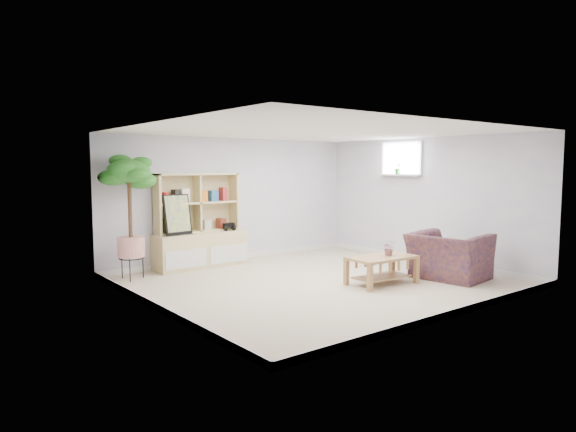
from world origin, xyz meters
TOP-DOWN VIEW (x-y plane):
  - floor at (0.00, 0.00)m, footprint 5.50×5.00m
  - ceiling at (0.00, 0.00)m, footprint 5.50×5.00m
  - walls at (0.00, 0.00)m, footprint 5.51×5.01m
  - baseboard at (0.00, 0.00)m, footprint 5.50×5.00m
  - window at (2.73, 0.60)m, footprint 0.10×0.98m
  - window_sill at (2.67, 0.60)m, footprint 0.14×1.00m
  - storage_unit at (-0.91, 2.24)m, footprint 1.73×0.58m
  - poster at (-1.39, 2.17)m, footprint 0.53×0.17m
  - toy_truck at (-0.34, 2.18)m, footprint 0.33×0.26m
  - coffee_table at (0.68, -0.74)m, footprint 1.12×0.65m
  - table_plant at (0.82, -0.76)m, footprint 0.28×0.27m
  - floor_tree at (-2.30, 2.01)m, footprint 0.77×0.77m
  - armchair at (1.85, -1.16)m, footprint 1.15×1.29m
  - sill_plant at (2.67, 0.65)m, footprint 0.15×0.13m

SIDE VIEW (x-z plane):
  - floor at x=0.00m, z-range -0.01..0.01m
  - baseboard at x=0.00m, z-range 0.00..0.10m
  - coffee_table at x=0.68m, z-range 0.00..0.44m
  - armchair at x=1.85m, z-range 0.00..0.86m
  - table_plant at x=0.82m, z-range 0.44..0.68m
  - toy_truck at x=-0.34m, z-range 0.65..0.81m
  - storage_unit at x=-0.91m, z-range 0.00..1.73m
  - poster at x=-1.39m, z-range 0.65..1.36m
  - floor_tree at x=-2.30m, z-range 0.00..2.05m
  - walls at x=0.00m, z-range 0.00..2.40m
  - window_sill at x=2.67m, z-range 1.66..1.70m
  - sill_plant at x=2.67m, z-range 1.70..1.93m
  - window at x=2.73m, z-range 1.66..2.34m
  - ceiling at x=0.00m, z-range 2.40..2.40m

